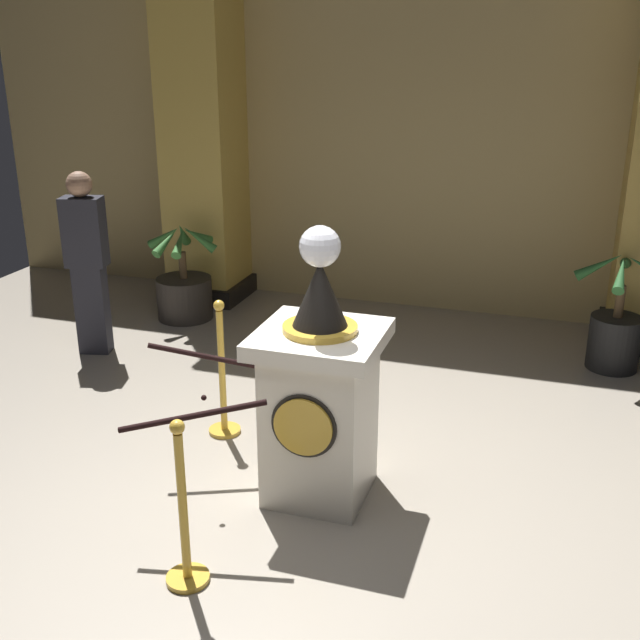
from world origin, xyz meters
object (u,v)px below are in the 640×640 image
(pedestal_clock, at_px, (320,395))
(stanchion_far, at_px, (184,528))
(potted_palm_right, at_px, (616,332))
(potted_palm_left, at_px, (184,290))
(bystander_guest, at_px, (87,259))
(stanchion_near, at_px, (223,388))

(pedestal_clock, bearing_deg, stanchion_far, -111.36)
(pedestal_clock, bearing_deg, potted_palm_right, 55.67)
(stanchion_far, xyz_separation_m, potted_palm_right, (2.29, 3.81, 0.01))
(potted_palm_left, distance_m, bystander_guest, 1.31)
(stanchion_near, xyz_separation_m, potted_palm_right, (2.81, 2.19, -0.02))
(pedestal_clock, relative_size, bystander_guest, 1.05)
(pedestal_clock, relative_size, stanchion_far, 1.81)
(stanchion_near, xyz_separation_m, bystander_guest, (-1.83, 1.09, 0.54))
(pedestal_clock, xyz_separation_m, potted_palm_left, (-2.40, 2.75, -0.39))
(stanchion_far, height_order, bystander_guest, bystander_guest)
(stanchion_far, bearing_deg, bystander_guest, 131.02)
(pedestal_clock, height_order, stanchion_far, pedestal_clock)
(stanchion_near, relative_size, potted_palm_left, 1.01)
(potted_palm_right, bearing_deg, potted_palm_left, 179.99)
(pedestal_clock, relative_size, stanchion_near, 1.69)
(potted_palm_right, height_order, bystander_guest, bystander_guest)
(bystander_guest, bearing_deg, stanchion_near, -30.73)
(stanchion_near, height_order, stanchion_far, stanchion_near)
(stanchion_near, height_order, potted_palm_right, potted_palm_right)
(stanchion_near, height_order, potted_palm_left, stanchion_near)
(potted_palm_right, distance_m, bystander_guest, 4.80)
(stanchion_far, distance_m, bystander_guest, 3.63)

